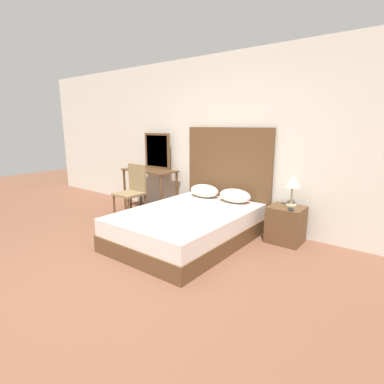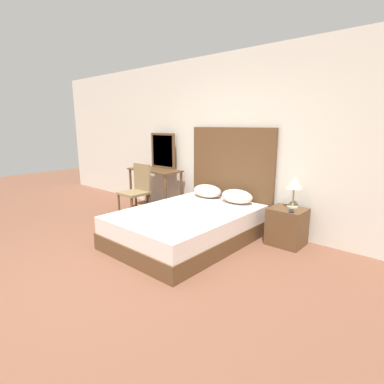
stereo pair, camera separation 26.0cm
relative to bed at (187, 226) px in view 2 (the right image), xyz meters
The scene contains 13 objects.
ground_plane 1.62m from the bed, 88.76° to the right, with size 16.00×16.00×0.00m, color brown.
wall_back 1.59m from the bed, 88.23° to the left, with size 10.00×0.06×2.70m.
bed is the anchor object (origin of this frame).
headboard 1.19m from the bed, 90.00° to the left, with size 1.53×0.05×1.57m.
pillow_left 0.92m from the bed, 109.49° to the left, with size 0.51×0.33×0.21m.
pillow_right 0.92m from the bed, 70.51° to the left, with size 0.51×0.33×0.21m.
phone_on_bed 0.36m from the bed, 36.69° to the left, with size 0.16×0.15×0.01m.
nightstand 1.37m from the bed, 36.18° to the left, with size 0.46×0.41×0.51m.
table_lamp 1.56m from the bed, 38.26° to the left, with size 0.22×0.22×0.43m.
phone_on_nightstand 1.42m from the bed, 30.57° to the left, with size 0.12×0.17×0.01m.
vanity_desk 1.74m from the bed, 153.29° to the left, with size 1.05×0.49×0.79m.
vanity_mirror 2.00m from the bed, 147.08° to the left, with size 0.62×0.03×0.66m.
chair 1.52m from the bed, 168.41° to the left, with size 0.44×0.44×0.94m.
Camera 2 is at (2.65, -1.34, 1.62)m, focal length 28.00 mm.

